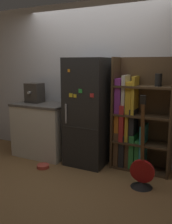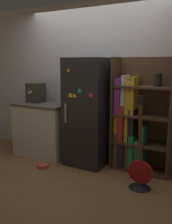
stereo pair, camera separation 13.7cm
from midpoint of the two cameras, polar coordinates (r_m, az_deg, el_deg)
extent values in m
plane|color=olive|center=(4.10, -1.50, -12.17)|extent=(16.00, 16.00, 0.00)
cube|color=silver|center=(4.20, 1.48, 6.76)|extent=(8.00, 0.05, 2.60)
cube|color=black|center=(3.97, -0.53, -0.04)|extent=(0.63, 0.59, 1.70)
cube|color=#333333|center=(3.76, -2.60, -3.63)|extent=(0.62, 0.01, 0.01)
cube|color=#B2B2B7|center=(3.81, -5.63, -0.38)|extent=(0.02, 0.02, 0.30)
cube|color=yellow|center=(3.70, -3.60, 3.69)|extent=(0.05, 0.01, 0.05)
cube|color=yellow|center=(3.73, -4.55, 3.82)|extent=(0.06, 0.01, 0.06)
cube|color=green|center=(3.64, -2.39, 4.82)|extent=(0.06, 0.01, 0.06)
cube|color=red|center=(3.56, 0.24, 3.81)|extent=(0.06, 0.01, 0.06)
cube|color=orange|center=(3.72, -5.01, 9.40)|extent=(0.04, 0.02, 0.04)
cube|color=#4C3823|center=(3.91, 5.75, -0.23)|extent=(0.03, 0.36, 1.71)
cube|color=#4C3823|center=(3.70, 18.10, -1.39)|extent=(0.03, 0.36, 1.71)
cube|color=#4C3823|center=(3.94, 12.38, -0.35)|extent=(0.88, 0.03, 1.71)
cube|color=#4C3823|center=(4.04, 11.27, -12.52)|extent=(0.82, 0.33, 0.03)
cube|color=#4C3823|center=(3.89, 11.50, -6.96)|extent=(0.82, 0.33, 0.03)
cube|color=#4C3823|center=(3.78, 11.76, -0.80)|extent=(0.82, 0.33, 0.03)
cube|color=#4C3823|center=(3.72, 12.02, 5.65)|extent=(0.82, 0.33, 0.03)
cube|color=brown|center=(4.04, 6.45, -8.07)|extent=(0.07, 0.28, 0.53)
cube|color=#262628|center=(4.02, 7.70, -8.43)|extent=(0.08, 0.31, 0.50)
cube|color=brown|center=(4.00, 8.74, -8.68)|extent=(0.06, 0.24, 0.49)
cube|color=#338C3F|center=(3.97, 9.82, -8.59)|extent=(0.07, 0.29, 0.52)
cube|color=#338C3F|center=(3.96, 10.94, -9.25)|extent=(0.06, 0.27, 0.45)
cube|color=teal|center=(3.91, 12.02, -7.74)|extent=(0.06, 0.31, 0.69)
cube|color=orange|center=(3.90, 6.49, -1.72)|extent=(0.07, 0.24, 0.63)
cube|color=red|center=(3.88, 7.67, -2.36)|extent=(0.07, 0.30, 0.56)
cube|color=gold|center=(3.85, 8.77, -1.43)|extent=(0.05, 0.25, 0.70)
cube|color=#262628|center=(3.86, 9.78, -2.93)|extent=(0.07, 0.25, 0.50)
cube|color=purple|center=(3.83, 6.75, 3.74)|extent=(0.09, 0.26, 0.53)
cube|color=silver|center=(3.81, 8.02, 4.04)|extent=(0.05, 0.27, 0.57)
cube|color=gold|center=(3.80, 9.09, 3.25)|extent=(0.09, 0.25, 0.48)
cube|color=gold|center=(3.76, 10.13, 3.76)|extent=(0.04, 0.27, 0.56)
cylinder|color=black|center=(3.66, 15.20, 7.07)|extent=(0.10, 0.10, 0.18)
cube|color=silver|center=(4.51, -10.66, -4.13)|extent=(0.94, 0.63, 0.89)
cube|color=#5B5651|center=(4.41, -10.88, 1.71)|extent=(0.96, 0.65, 0.04)
cube|color=#38332D|center=(4.52, -12.53, 4.31)|extent=(0.28, 0.24, 0.34)
cylinder|color=#A5A39E|center=(4.41, -13.76, 4.30)|extent=(0.04, 0.06, 0.04)
cone|color=black|center=(3.52, 11.46, -15.99)|extent=(0.29, 0.29, 0.06)
cylinder|color=#B21919|center=(3.44, 11.59, -13.12)|extent=(0.33, 0.09, 0.33)
cube|color=brown|center=(3.18, 11.61, -4.75)|extent=(0.04, 0.12, 0.75)
cube|color=black|center=(3.04, 11.63, 2.73)|extent=(0.07, 0.04, 0.11)
cylinder|color=#D84C3F|center=(4.08, -10.77, -12.09)|extent=(0.19, 0.19, 0.05)
torus|color=#D84C3F|center=(4.07, -10.78, -11.82)|extent=(0.20, 0.20, 0.01)
camera|label=1|loc=(0.07, -90.98, -0.19)|focal=40.00mm
camera|label=2|loc=(0.07, 89.02, 0.19)|focal=40.00mm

